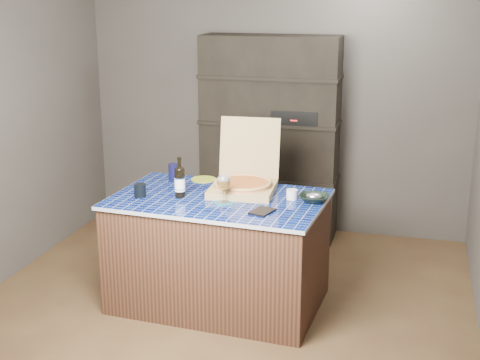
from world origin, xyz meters
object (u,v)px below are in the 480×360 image
(pizza_box, at_px, (244,182))
(wine_glass, at_px, (224,183))
(mead_bottle, at_px, (180,182))
(dvd_case, at_px, (262,211))
(kitchen_island, at_px, (219,251))
(bowl, at_px, (314,198))

(pizza_box, xyz_separation_m, wine_glass, (-0.06, -0.30, 0.08))
(mead_bottle, distance_m, wine_glass, 0.34)
(pizza_box, height_order, mead_bottle, pizza_box)
(wine_glass, xyz_separation_m, dvd_case, (0.29, -0.12, -0.14))
(kitchen_island, height_order, pizza_box, pizza_box)
(kitchen_island, xyz_separation_m, mead_bottle, (-0.26, -0.06, 0.51))
(kitchen_island, bearing_deg, pizza_box, 58.25)
(pizza_box, distance_m, wine_glass, 0.32)
(mead_bottle, bearing_deg, wine_glass, -10.11)
(mead_bottle, relative_size, bowl, 1.42)
(kitchen_island, xyz_separation_m, wine_glass, (0.07, -0.12, 0.54))
(pizza_box, relative_size, bowl, 2.85)
(pizza_box, distance_m, dvd_case, 0.48)
(bowl, bearing_deg, dvd_case, -132.64)
(pizza_box, relative_size, mead_bottle, 2.00)
(kitchen_island, bearing_deg, wine_glass, -53.76)
(kitchen_island, xyz_separation_m, dvd_case, (0.37, -0.23, 0.40))
(dvd_case, bearing_deg, kitchen_island, 164.65)
(dvd_case, bearing_deg, bowl, 64.24)
(pizza_box, xyz_separation_m, mead_bottle, (-0.39, -0.24, 0.04))
(wine_glass, height_order, dvd_case, wine_glass)
(pizza_box, xyz_separation_m, bowl, (0.52, -0.11, -0.04))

